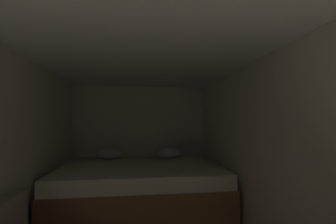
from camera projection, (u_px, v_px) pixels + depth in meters
The scene contains 4 objects.
wall_back at pixel (139, 138), 4.76m from camera, with size 2.71×0.05×2.11m, color beige.
wall_right at pixel (272, 154), 2.46m from camera, with size 0.05×4.96×2.11m, color beige.
ceiling_slab at pixel (144, 46), 2.33m from camera, with size 2.71×4.96×0.05m, color white.
bed at pixel (140, 187), 3.76m from camera, with size 2.49×1.84×0.89m.
Camera 1 is at (-0.09, -0.54, 1.38)m, focal length 25.18 mm.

